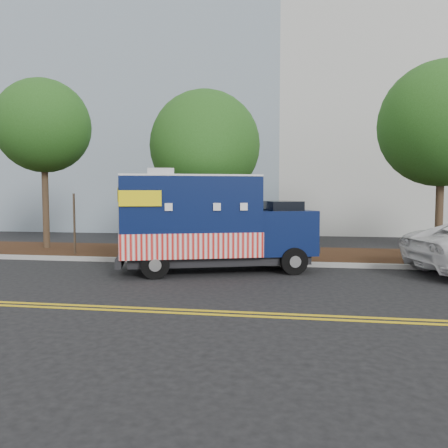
# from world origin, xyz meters

# --- Properties ---
(ground) EXTENTS (120.00, 120.00, 0.00)m
(ground) POSITION_xyz_m (0.00, 0.00, 0.00)
(ground) COLOR black
(ground) RESTS_ON ground
(curb) EXTENTS (120.00, 0.18, 0.15)m
(curb) POSITION_xyz_m (0.00, 1.40, 0.07)
(curb) COLOR #9E9E99
(curb) RESTS_ON ground
(mulch_strip) EXTENTS (120.00, 4.00, 0.15)m
(mulch_strip) POSITION_xyz_m (0.00, 3.50, 0.07)
(mulch_strip) COLOR black
(mulch_strip) RESTS_ON ground
(centerline_near) EXTENTS (120.00, 0.10, 0.01)m
(centerline_near) POSITION_xyz_m (0.00, -4.45, 0.01)
(centerline_near) COLOR gold
(centerline_near) RESTS_ON ground
(centerline_far) EXTENTS (120.00, 0.10, 0.01)m
(centerline_far) POSITION_xyz_m (0.00, -4.70, 0.01)
(centerline_far) COLOR gold
(centerline_far) RESTS_ON ground
(office_building) EXTENTS (46.00, 20.00, 30.40)m
(office_building) POSITION_xyz_m (2.00, 22.00, 15.20)
(office_building) COLOR silver
(office_building) RESTS_ON ground
(tree_a) EXTENTS (3.79, 3.79, 7.05)m
(tree_a) POSITION_xyz_m (-7.30, 3.59, 5.14)
(tree_a) COLOR #38281C
(tree_a) RESTS_ON ground
(tree_b) EXTENTS (4.28, 4.28, 6.40)m
(tree_b) POSITION_xyz_m (-0.62, 3.79, 4.25)
(tree_b) COLOR #38281C
(tree_b) RESTS_ON ground
(tree_c) EXTENTS (4.28, 4.28, 6.91)m
(tree_c) POSITION_xyz_m (7.80, 3.03, 4.76)
(tree_c) COLOR #38281C
(tree_c) RESTS_ON ground
(sign_post) EXTENTS (0.06, 0.06, 2.40)m
(sign_post) POSITION_xyz_m (-5.21, 2.01, 1.20)
(sign_post) COLOR #473828
(sign_post) RESTS_ON ground
(food_truck) EXTENTS (6.32, 3.88, 3.15)m
(food_truck) POSITION_xyz_m (0.18, 0.08, 1.42)
(food_truck) COLOR black
(food_truck) RESTS_ON ground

